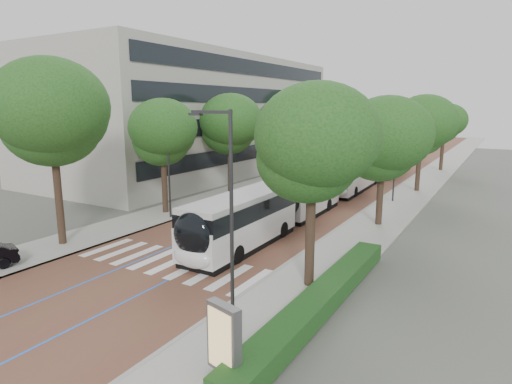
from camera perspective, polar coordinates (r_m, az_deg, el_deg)
ground at (r=22.95m, az=-13.27°, el=-9.92°), size 160.00×160.00×0.00m
road at (r=57.83m, az=15.27°, el=2.84°), size 11.00×140.00×0.02m
sidewalk_left at (r=60.22m, az=8.38°, el=3.49°), size 4.00×140.00×0.12m
sidewalk_right at (r=56.34m, az=22.63°, el=2.19°), size 4.00×140.00×0.12m
kerb_left at (r=59.53m, az=10.07°, el=3.35°), size 0.20×140.00×0.14m
kerb_right at (r=56.63m, az=20.73°, el=2.38°), size 0.20×140.00×0.14m
zebra_crossing at (r=23.49m, az=-11.21°, el=-9.26°), size 10.55×3.60×0.01m
lane_line_left at (r=58.27m, az=13.75°, el=2.99°), size 0.12×126.00×0.01m
lane_line_right at (r=57.44m, az=16.80°, el=2.71°), size 0.12×126.00×0.01m
office_building at (r=55.35m, az=-8.08°, el=10.03°), size 18.11×40.00×14.00m
hedge at (r=18.08m, az=8.64°, el=-13.96°), size 1.20×14.00×0.80m
streetlight_near at (r=15.25m, az=-3.86°, el=-1.54°), size 1.82×0.20×8.00m
streetlight_far at (r=38.33m, az=17.91°, el=5.76°), size 1.82×0.20×8.00m
lamp_post_left at (r=31.69m, az=-11.60°, el=3.73°), size 0.14×0.14×8.00m
trees_left at (r=43.80m, az=-0.37°, el=9.44°), size 6.48×60.91×10.34m
trees_right at (r=36.67m, az=19.19°, el=7.35°), size 6.04×47.16×8.72m
lead_bus at (r=28.23m, az=2.22°, el=-2.12°), size 2.70×18.42×3.20m
bus_queued_0 at (r=43.30m, az=12.84°, el=2.35°), size 2.82×12.46×3.20m
bus_queued_1 at (r=54.92m, az=16.89°, el=4.01°), size 2.87×12.46×3.20m
ad_panel at (r=13.30m, az=-4.28°, el=-19.34°), size 1.25×0.62×2.51m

